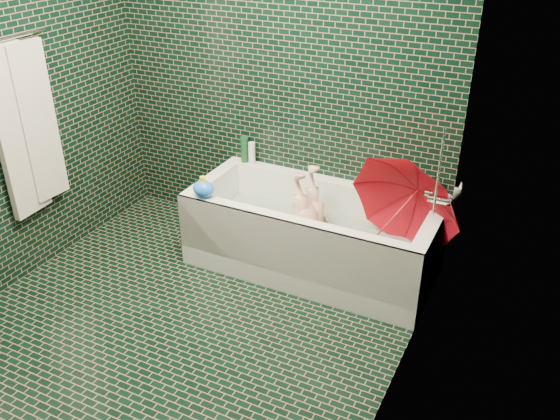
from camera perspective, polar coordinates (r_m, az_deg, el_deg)
The scene contains 20 objects.
floor at distance 3.76m, azimuth -9.89°, elevation -11.44°, with size 2.80×2.80×0.00m, color black.
wall_back at distance 4.24m, azimuth -0.13°, elevation 12.95°, with size 2.80×2.80×0.00m, color black.
wall_right at distance 2.58m, azimuth 11.89°, elevation 1.71°, with size 2.80×2.80×0.00m, color black.
bathtub at distance 4.16m, azimuth 3.02°, elevation -3.10°, with size 1.70×0.75×0.55m.
bath_mat at distance 4.20m, azimuth 3.10°, elevation -3.64°, with size 1.35×0.47×0.01m, color green.
water at distance 4.13m, azimuth 3.15°, elevation -1.94°, with size 1.48×0.53×0.00m, color silver.
towel_rail at distance 4.04m, azimuth -24.75°, elevation 14.78°, with size 0.02×0.02×0.58m, color silver.
towel at distance 4.18m, azimuth -23.25°, elevation 7.18°, with size 0.08×0.44×1.12m.
faucet at distance 3.69m, azimuth 14.94°, elevation 1.54°, with size 0.18×0.19×0.55m.
child at distance 4.08m, azimuth 3.08°, elevation -2.12°, with size 0.33×0.21×0.90m, color #DAA488.
umbrella at distance 3.78m, azimuth 10.92°, elevation -0.61°, with size 0.73×0.73×0.64m, color red.
soap_bottle_a at distance 4.09m, azimuth 15.37°, elevation 0.68°, with size 0.10×0.10×0.27m, color white.
soap_bottle_b at distance 4.10m, azimuth 15.47°, elevation 0.77°, with size 0.08×0.08×0.18m, color #441C69.
soap_bottle_c at distance 4.07m, azimuth 14.18°, elevation 0.75°, with size 0.14×0.14×0.18m, color #124121.
bottle_right_tall at distance 4.05m, azimuth 12.97°, elevation 2.37°, with size 0.06×0.06×0.21m, color #124121.
bottle_right_pump at distance 4.04m, azimuth 14.72°, elevation 1.87°, with size 0.05×0.05×0.18m, color silver.
bottle_left_tall at distance 4.52m, azimuth -3.42°, elevation 5.84°, with size 0.06×0.06×0.20m, color #124121.
bottle_left_short at distance 4.49m, azimuth -2.73°, elevation 5.47°, with size 0.05×0.05×0.17m, color white.
rubber_duck at distance 4.08m, azimuth 13.77°, elevation 1.49°, with size 0.11×0.09×0.09m.
bath_toy at distance 4.02m, azimuth -7.39°, elevation 2.07°, with size 0.16×0.13×0.15m.
Camera 1 is at (1.83, -2.26, 2.39)m, focal length 38.00 mm.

